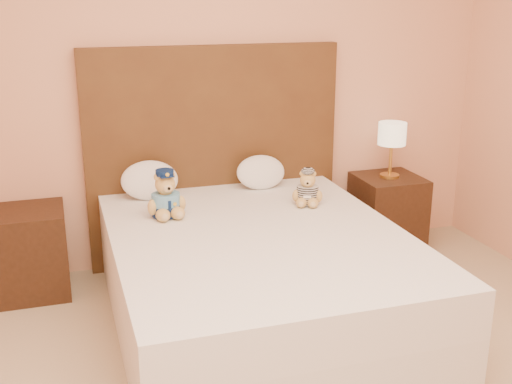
# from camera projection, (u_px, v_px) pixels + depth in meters

# --- Properties ---
(bed) EXTENTS (1.60, 2.00, 0.55)m
(bed) POSITION_uv_depth(u_px,v_px,m) (259.00, 279.00, 3.64)
(bed) COLOR white
(bed) RESTS_ON ground
(headboard) EXTENTS (1.75, 0.08, 1.50)m
(headboard) POSITION_uv_depth(u_px,v_px,m) (214.00, 156.00, 4.42)
(headboard) COLOR #4F3217
(headboard) RESTS_ON ground
(nightstand_left) EXTENTS (0.45, 0.45, 0.55)m
(nightstand_left) POSITION_uv_depth(u_px,v_px,m) (30.00, 252.00, 4.01)
(nightstand_left) COLOR #351D10
(nightstand_left) RESTS_ON ground
(nightstand_right) EXTENTS (0.45, 0.45, 0.55)m
(nightstand_right) POSITION_uv_depth(u_px,v_px,m) (387.00, 213.00, 4.73)
(nightstand_right) COLOR #351D10
(nightstand_right) RESTS_ON ground
(lamp) EXTENTS (0.20, 0.20, 0.40)m
(lamp) POSITION_uv_depth(u_px,v_px,m) (392.00, 137.00, 4.56)
(lamp) COLOR gold
(lamp) RESTS_ON nightstand_right
(teddy_police) EXTENTS (0.27, 0.26, 0.28)m
(teddy_police) POSITION_uv_depth(u_px,v_px,m) (165.00, 194.00, 3.79)
(teddy_police) COLOR #B28445
(teddy_police) RESTS_ON bed
(teddy_prisoner) EXTENTS (0.26, 0.25, 0.22)m
(teddy_prisoner) POSITION_uv_depth(u_px,v_px,m) (308.00, 187.00, 4.01)
(teddy_prisoner) COLOR #B28445
(teddy_prisoner) RESTS_ON bed
(pillow_left) EXTENTS (0.37, 0.24, 0.26)m
(pillow_left) POSITION_uv_depth(u_px,v_px,m) (150.00, 178.00, 4.14)
(pillow_left) COLOR white
(pillow_left) RESTS_ON bed
(pillow_right) EXTENTS (0.34, 0.22, 0.24)m
(pillow_right) POSITION_uv_depth(u_px,v_px,m) (261.00, 171.00, 4.36)
(pillow_right) COLOR white
(pillow_right) RESTS_ON bed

